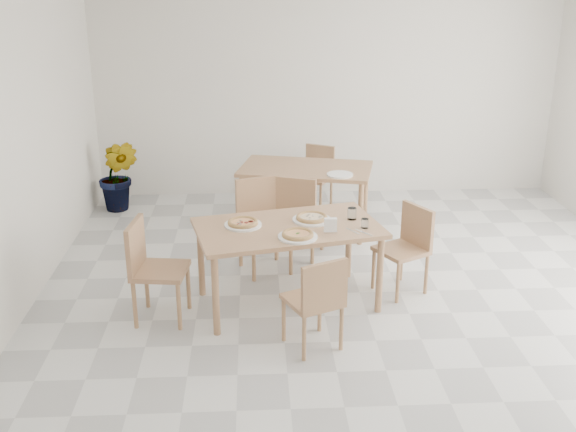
{
  "coord_description": "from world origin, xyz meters",
  "views": [
    {
      "loc": [
        -0.98,
        -5.21,
        2.86
      ],
      "look_at": [
        -0.68,
        0.27,
        0.84
      ],
      "focal_mm": 42.0,
      "sensor_mm": 36.0,
      "label": 1
    }
  ],
  "objects_px": {
    "chair_east": "(408,243)",
    "plate_pepperoni": "(243,225)",
    "chair_west": "(150,263)",
    "tumbler_b": "(365,223)",
    "chair_north": "(262,218)",
    "chair_back_n": "(317,172)",
    "plate_mushroom": "(312,220)",
    "main_table": "(288,234)",
    "potted_plant": "(119,176)",
    "plate_empty": "(340,175)",
    "pizza_margherita": "(298,234)",
    "chair_south": "(317,297)",
    "pizza_pepperoni": "(243,222)",
    "plate_margherita": "(298,237)",
    "second_table": "(306,174)",
    "tumbler_a": "(352,214)",
    "napkin_holder": "(330,226)",
    "chair_back_s": "(298,210)",
    "pizza_mushroom": "(312,217)"
  },
  "relations": [
    {
      "from": "napkin_holder",
      "to": "chair_back_n",
      "type": "xyz_separation_m",
      "value": [
        0.15,
        2.81,
        -0.36
      ]
    },
    {
      "from": "main_table",
      "to": "tumbler_a",
      "type": "height_order",
      "value": "tumbler_a"
    },
    {
      "from": "napkin_holder",
      "to": "chair_east",
      "type": "bearing_deg",
      "value": 26.15
    },
    {
      "from": "chair_back_s",
      "to": "chair_east",
      "type": "bearing_deg",
      "value": 161.1
    },
    {
      "from": "chair_south",
      "to": "plate_margherita",
      "type": "relative_size",
      "value": 2.41
    },
    {
      "from": "chair_north",
      "to": "chair_back_n",
      "type": "distance_m",
      "value": 1.97
    },
    {
      "from": "pizza_margherita",
      "to": "pizza_pepperoni",
      "type": "bearing_deg",
      "value": 146.59
    },
    {
      "from": "chair_east",
      "to": "plate_pepperoni",
      "type": "distance_m",
      "value": 1.56
    },
    {
      "from": "plate_margherita",
      "to": "plate_mushroom",
      "type": "relative_size",
      "value": 0.96
    },
    {
      "from": "chair_east",
      "to": "chair_back_n",
      "type": "xyz_separation_m",
      "value": [
        -0.62,
        2.41,
        -0.02
      ]
    },
    {
      "from": "chair_north",
      "to": "chair_back_s",
      "type": "bearing_deg",
      "value": 10.73
    },
    {
      "from": "plate_empty",
      "to": "pizza_margherita",
      "type": "bearing_deg",
      "value": -108.06
    },
    {
      "from": "plate_margherita",
      "to": "chair_north",
      "type": "bearing_deg",
      "value": 104.68
    },
    {
      "from": "main_table",
      "to": "potted_plant",
      "type": "xyz_separation_m",
      "value": [
        -1.97,
        2.63,
        -0.22
      ]
    },
    {
      "from": "main_table",
      "to": "plate_empty",
      "type": "distance_m",
      "value": 1.64
    },
    {
      "from": "pizza_mushroom",
      "to": "potted_plant",
      "type": "height_order",
      "value": "potted_plant"
    },
    {
      "from": "chair_east",
      "to": "plate_margherita",
      "type": "distance_m",
      "value": 1.21
    },
    {
      "from": "chair_west",
      "to": "plate_mushroom",
      "type": "distance_m",
      "value": 1.46
    },
    {
      "from": "plate_empty",
      "to": "tumbler_b",
      "type": "bearing_deg",
      "value": -89.44
    },
    {
      "from": "chair_west",
      "to": "tumbler_b",
      "type": "relative_size",
      "value": 10.61
    },
    {
      "from": "chair_west",
      "to": "tumbler_a",
      "type": "height_order",
      "value": "chair_west"
    },
    {
      "from": "plate_margherita",
      "to": "chair_south",
      "type": "bearing_deg",
      "value": -77.39
    },
    {
      "from": "main_table",
      "to": "chair_north",
      "type": "height_order",
      "value": "chair_north"
    },
    {
      "from": "potted_plant",
      "to": "chair_west",
      "type": "bearing_deg",
      "value": -74.56
    },
    {
      "from": "plate_mushroom",
      "to": "main_table",
      "type": "bearing_deg",
      "value": -151.34
    },
    {
      "from": "chair_east",
      "to": "plate_mushroom",
      "type": "distance_m",
      "value": 0.96
    },
    {
      "from": "main_table",
      "to": "tumbler_a",
      "type": "xyz_separation_m",
      "value": [
        0.58,
        0.14,
        0.13
      ]
    },
    {
      "from": "chair_north",
      "to": "pizza_mushroom",
      "type": "relative_size",
      "value": 2.84
    },
    {
      "from": "napkin_holder",
      "to": "chair_back_s",
      "type": "height_order",
      "value": "chair_back_s"
    },
    {
      "from": "pizza_mushroom",
      "to": "pizza_pepperoni",
      "type": "distance_m",
      "value": 0.62
    },
    {
      "from": "pizza_margherita",
      "to": "chair_back_n",
      "type": "height_order",
      "value": "pizza_margherita"
    },
    {
      "from": "potted_plant",
      "to": "napkin_holder",
      "type": "bearing_deg",
      "value": -50.42
    },
    {
      "from": "potted_plant",
      "to": "pizza_mushroom",
      "type": "bearing_deg",
      "value": -48.91
    },
    {
      "from": "chair_back_n",
      "to": "plate_empty",
      "type": "bearing_deg",
      "value": -53.09
    },
    {
      "from": "plate_mushroom",
      "to": "chair_back_s",
      "type": "height_order",
      "value": "chair_back_s"
    },
    {
      "from": "chair_west",
      "to": "pizza_mushroom",
      "type": "height_order",
      "value": "chair_west"
    },
    {
      "from": "pizza_mushroom",
      "to": "chair_back_n",
      "type": "distance_m",
      "value": 2.55
    },
    {
      "from": "napkin_holder",
      "to": "chair_west",
      "type": "bearing_deg",
      "value": -179.9
    },
    {
      "from": "plate_margherita",
      "to": "second_table",
      "type": "distance_m",
      "value": 2.14
    },
    {
      "from": "main_table",
      "to": "pizza_pepperoni",
      "type": "bearing_deg",
      "value": 163.66
    },
    {
      "from": "chair_east",
      "to": "chair_back_s",
      "type": "distance_m",
      "value": 1.26
    },
    {
      "from": "chair_south",
      "to": "chair_back_s",
      "type": "bearing_deg",
      "value": -113.88
    },
    {
      "from": "main_table",
      "to": "tumbler_b",
      "type": "relative_size",
      "value": 20.86
    },
    {
      "from": "tumbler_a",
      "to": "plate_mushroom",
      "type": "bearing_deg",
      "value": -176.93
    },
    {
      "from": "plate_mushroom",
      "to": "chair_back_n",
      "type": "relative_size",
      "value": 0.44
    },
    {
      "from": "second_table",
      "to": "plate_mushroom",
      "type": "bearing_deg",
      "value": -79.17
    },
    {
      "from": "potted_plant",
      "to": "chair_south",
      "type": "bearing_deg",
      "value": -57.96
    },
    {
      "from": "chair_south",
      "to": "pizza_margherita",
      "type": "height_order",
      "value": "pizza_margherita"
    },
    {
      "from": "second_table",
      "to": "chair_back_n",
      "type": "bearing_deg",
      "value": 89.25
    },
    {
      "from": "tumbler_a",
      "to": "second_table",
      "type": "height_order",
      "value": "tumbler_a"
    }
  ]
}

